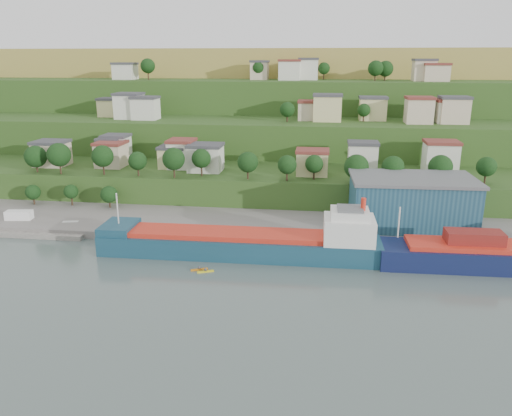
% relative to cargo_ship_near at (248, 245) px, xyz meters
% --- Properties ---
extents(ground, '(500.00, 500.00, 0.00)m').
position_rel_cargo_ship_near_xyz_m(ground, '(-7.54, -9.46, -2.64)').
color(ground, '#495853').
rests_on(ground, ground).
extents(quay, '(220.00, 26.00, 4.00)m').
position_rel_cargo_ship_near_xyz_m(quay, '(12.46, 18.54, -2.64)').
color(quay, slate).
rests_on(quay, ground).
extents(pebble_beach, '(40.00, 18.00, 2.40)m').
position_rel_cargo_ship_near_xyz_m(pebble_beach, '(-62.54, 12.54, -2.64)').
color(pebble_beach, slate).
rests_on(pebble_beach, ground).
extents(hillside, '(360.00, 211.34, 96.00)m').
position_rel_cargo_ship_near_xyz_m(hillside, '(-7.52, 159.19, -2.55)').
color(hillside, '#284719').
rests_on(hillside, ground).
extents(cargo_ship_near, '(64.43, 10.98, 16.53)m').
position_rel_cargo_ship_near_xyz_m(cargo_ship_near, '(0.00, 0.00, 0.00)').
color(cargo_ship_near, '#13384A').
rests_on(cargo_ship_near, ground).
extents(warehouse, '(31.69, 20.15, 12.80)m').
position_rel_cargo_ship_near_xyz_m(warehouse, '(39.31, 21.54, 5.79)').
color(warehouse, navy).
rests_on(warehouse, quay).
extents(caravan, '(7.14, 3.74, 3.18)m').
position_rel_cargo_ship_near_xyz_m(caravan, '(-64.10, 12.46, 0.15)').
color(caravan, white).
rests_on(caravan, pebble_beach).
extents(dinghy, '(4.35, 2.41, 0.82)m').
position_rel_cargo_ship_near_xyz_m(dinghy, '(-49.58, 12.47, -1.03)').
color(dinghy, silver).
rests_on(dinghy, pebble_beach).
extents(kayak_orange, '(3.63, 2.04, 0.92)m').
position_rel_cargo_ship_near_xyz_m(kayak_orange, '(-9.05, -9.58, -2.37)').
color(kayak_orange, '#CB7112').
rests_on(kayak_orange, ground).
extents(kayak_yellow, '(3.55, 1.91, 0.89)m').
position_rel_cargo_ship_near_xyz_m(kayak_yellow, '(-7.49, -10.44, -2.38)').
color(kayak_yellow, gold).
rests_on(kayak_yellow, ground).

